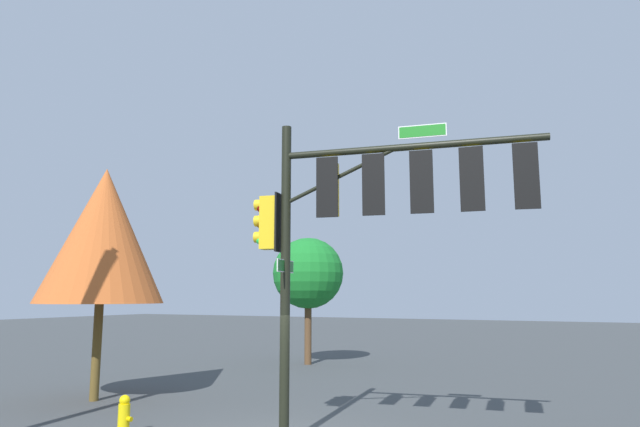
{
  "coord_description": "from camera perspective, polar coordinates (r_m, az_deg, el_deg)",
  "views": [
    {
      "loc": [
        5.56,
        -9.86,
        2.88
      ],
      "look_at": [
        0.64,
        0.3,
        4.57
      ],
      "focal_mm": 31.1,
      "sensor_mm": 36.0,
      "label": 1
    }
  ],
  "objects": [
    {
      "name": "signal_pole_assembly",
      "position": [
        10.99,
        5.75,
        0.75
      ],
      "size": [
        5.77,
        1.58,
        6.42
      ],
      "color": "black",
      "rests_on": "ground_plane"
    },
    {
      "name": "fire_hydrant",
      "position": [
        12.95,
        -19.52,
        -19.02
      ],
      "size": [
        0.33,
        0.24,
        0.83
      ],
      "color": "yellow",
      "rests_on": "ground_plane"
    },
    {
      "name": "tree_near",
      "position": [
        24.27,
        -1.22,
        -6.19
      ],
      "size": [
        3.08,
        3.08,
        5.41
      ],
      "color": "#533922",
      "rests_on": "ground_plane"
    },
    {
      "name": "tree_far",
      "position": [
        17.24,
        -21.4,
        -2.09
      ],
      "size": [
        3.53,
        3.53,
        6.6
      ],
      "color": "brown",
      "rests_on": "ground_plane"
    }
  ]
}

